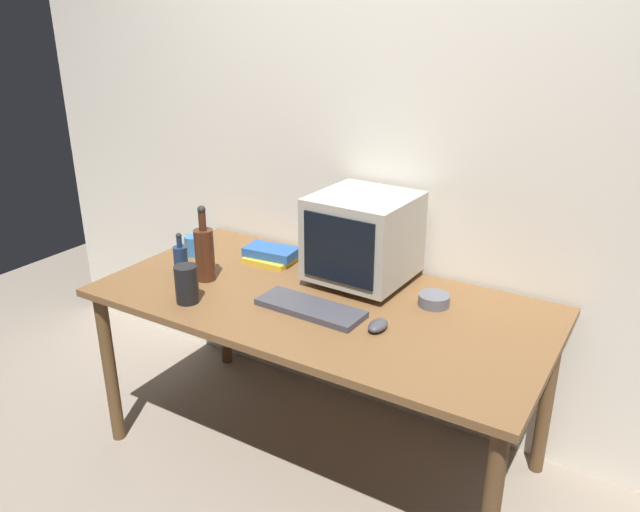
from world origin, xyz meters
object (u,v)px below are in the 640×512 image
Objects in this scene: bottle_short at (181,259)px; book_stack at (271,255)px; crt_monitor at (363,238)px; keyboard at (310,308)px; mug at (194,246)px; bottle_tall at (205,252)px; metal_canister at (187,284)px; computer_mouse at (378,325)px; cd_spindle at (434,300)px.

bottle_short reaches higher than book_stack.
crt_monitor reaches higher than keyboard.
crt_monitor reaches higher than mug.
bottle_short reaches higher than keyboard.
crt_monitor is 0.82m from mug.
bottle_tall reaches higher than keyboard.
crt_monitor is 0.72m from metal_canister.
book_stack is at bearing 155.80° from computer_mouse.
metal_canister is (-0.82, -0.47, 0.05)m from cd_spindle.
book_stack is at bearing 143.75° from keyboard.
crt_monitor is 2.67× the size of metal_canister.
computer_mouse is at bearing 1.85° from keyboard.
book_stack is 2.02× the size of mug.
mug reaches higher than book_stack.
bottle_tall is 0.31m from mug.
computer_mouse is 1.07m from mug.
keyboard is 2.26× the size of bottle_short.
computer_mouse is (0.28, -0.00, 0.01)m from keyboard.
bottle_short is (-0.66, 0.01, 0.06)m from keyboard.
bottle_short is 1.55× the size of cd_spindle.
keyboard is at bearing -2.35° from bottle_tall.
bottle_short is 1.55× the size of mug.
crt_monitor is at bearing 47.39° from metal_canister.
book_stack is (-0.41, 0.33, 0.02)m from keyboard.
cd_spindle is (1.04, 0.27, -0.05)m from bottle_short.
mug is 0.50m from metal_canister.
crt_monitor is 0.39m from keyboard.
keyboard is 0.54m from bottle_tall.
metal_canister is at bearing -67.80° from bottle_tall.
bottle_tall reaches higher than cd_spindle.
bottle_short reaches higher than mug.
crt_monitor is 0.96× the size of keyboard.
book_stack is 0.79m from cd_spindle.
crt_monitor is 2.16× the size of bottle_short.
metal_canister is at bearing -93.79° from book_stack.
mug reaches higher than cd_spindle.
computer_mouse is 0.82m from bottle_tall.
mug is (-0.35, -0.12, 0.01)m from book_stack.
cd_spindle is at bearing 3.99° from mug.
crt_monitor is at bearing 126.35° from computer_mouse.
book_stack is (-0.45, -0.02, -0.16)m from crt_monitor.
cd_spindle is (0.38, 0.29, 0.01)m from keyboard.
metal_canister is at bearing -155.98° from keyboard.
book_stack is (0.12, 0.31, -0.09)m from bottle_tall.
book_stack is at bearing -177.58° from crt_monitor.
metal_canister is (-0.45, -0.18, 0.06)m from keyboard.
metal_canister is (0.21, -0.19, 0.01)m from bottle_short.
computer_mouse is 0.83× the size of cd_spindle.
book_stack reaches higher than cd_spindle.
bottle_short is at bearing -62.06° from mug.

